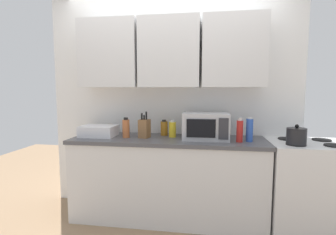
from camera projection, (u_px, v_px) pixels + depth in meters
wall_back_with_cabinets at (171, 77)px, 2.96m from camera, size 2.96×0.38×2.60m
counter_run at (168, 178)px, 2.85m from camera, size 2.09×0.63×0.90m
stove_range at (307, 186)px, 2.62m from camera, size 0.76×0.64×0.91m
kettle at (296, 136)px, 2.45m from camera, size 0.18×0.18×0.19m
microwave at (206, 126)px, 2.74m from camera, size 0.48×0.37×0.28m
dish_rack at (99, 131)px, 2.91m from camera, size 0.38×0.30×0.12m
knife_block at (144, 128)px, 2.82m from camera, size 0.12×0.14×0.29m
bottle_blue_cleaner at (249, 130)px, 2.61m from camera, size 0.07×0.07×0.25m
bottle_amber_vinegar at (164, 128)px, 2.97m from camera, size 0.08×0.08×0.18m
bottle_yellow_mustard at (172, 129)px, 2.85m from camera, size 0.08×0.08×0.18m
bottle_spice_jar at (126, 128)px, 2.83m from camera, size 0.08×0.08×0.22m
bottle_red_sauce at (240, 131)px, 2.58m from camera, size 0.06×0.06×0.24m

